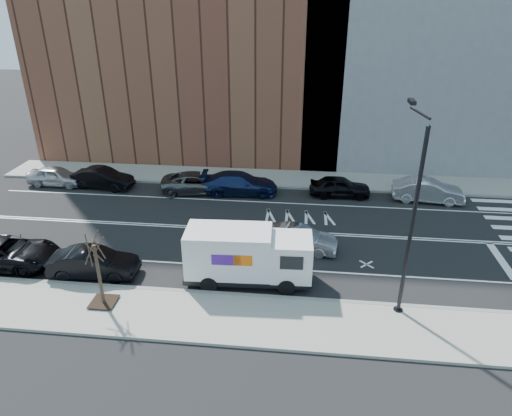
% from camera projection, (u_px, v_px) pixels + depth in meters
% --- Properties ---
extents(ground, '(120.00, 120.00, 0.00)m').
position_uv_depth(ground, '(265.00, 231.00, 28.85)').
color(ground, black).
rests_on(ground, ground).
extents(sidewalk_near, '(44.00, 3.60, 0.15)m').
position_uv_depth(sidewalk_near, '(247.00, 320.00, 20.93)').
color(sidewalk_near, gray).
rests_on(sidewalk_near, ground).
extents(sidewalk_far, '(44.00, 3.60, 0.15)m').
position_uv_depth(sidewalk_far, '(275.00, 178.00, 36.72)').
color(sidewalk_far, gray).
rests_on(sidewalk_far, ground).
extents(curb_near, '(44.00, 0.25, 0.17)m').
position_uv_depth(curb_near, '(252.00, 296.00, 22.54)').
color(curb_near, gray).
rests_on(curb_near, ground).
extents(curb_far, '(44.00, 0.25, 0.17)m').
position_uv_depth(curb_far, '(273.00, 187.00, 35.10)').
color(curb_far, gray).
rests_on(curb_far, ground).
extents(road_markings, '(40.00, 8.60, 0.01)m').
position_uv_depth(road_markings, '(265.00, 231.00, 28.85)').
color(road_markings, white).
rests_on(road_markings, ground).
extents(bldg_brick, '(26.00, 10.00, 22.00)m').
position_uv_depth(bldg_brick, '(189.00, 26.00, 38.90)').
color(bldg_brick, brown).
rests_on(bldg_brick, ground).
extents(bldg_concrete, '(20.00, 10.00, 26.00)m').
position_uv_depth(bldg_concrete, '(435.00, 1.00, 36.07)').
color(bldg_concrete, slate).
rests_on(bldg_concrete, ground).
extents(streetlight, '(0.44, 4.02, 9.34)m').
position_uv_depth(streetlight, '(411.00, 211.00, 19.78)').
color(streetlight, black).
rests_on(streetlight, ground).
extents(street_tree, '(1.20, 1.20, 3.75)m').
position_uv_depth(street_tree, '(100.00, 280.00, 21.38)').
color(street_tree, black).
rests_on(street_tree, ground).
extents(fedex_van, '(6.59, 2.54, 2.97)m').
position_uv_depth(fedex_van, '(247.00, 255.00, 23.20)').
color(fedex_van, black).
rests_on(fedex_van, ground).
extents(far_parked_a, '(4.45, 1.91, 1.50)m').
position_uv_depth(far_parked_a, '(56.00, 176.00, 35.36)').
color(far_parked_a, '#B1B2B6').
rests_on(far_parked_a, ground).
extents(far_parked_b, '(4.83, 2.21, 1.54)m').
position_uv_depth(far_parked_b, '(103.00, 178.00, 34.88)').
color(far_parked_b, black).
rests_on(far_parked_b, ground).
extents(far_parked_c, '(5.61, 3.15, 1.48)m').
position_uv_depth(far_parked_c, '(197.00, 183.00, 34.16)').
color(far_parked_c, '#515459').
rests_on(far_parked_c, ground).
extents(far_parked_d, '(5.74, 2.64, 1.62)m').
position_uv_depth(far_parked_d, '(240.00, 183.00, 33.84)').
color(far_parked_d, '#15224C').
rests_on(far_parked_d, ground).
extents(far_parked_e, '(4.46, 1.91, 1.50)m').
position_uv_depth(far_parked_e, '(340.00, 187.00, 33.43)').
color(far_parked_e, black).
rests_on(far_parked_e, ground).
extents(far_parked_f, '(5.06, 2.13, 1.63)m').
position_uv_depth(far_parked_f, '(428.00, 190.00, 32.62)').
color(far_parked_f, silver).
rests_on(far_parked_f, ground).
extents(driving_sedan, '(4.53, 2.07, 1.44)m').
position_uv_depth(driving_sedan, '(299.00, 239.00, 26.43)').
color(driving_sedan, '#A4A4A9').
rests_on(driving_sedan, ground).
extents(near_parked_rear_a, '(4.72, 1.86, 1.53)m').
position_uv_depth(near_parked_rear_a, '(94.00, 263.00, 24.00)').
color(near_parked_rear_a, black).
rests_on(near_parked_rear_a, ground).
extents(near_parked_rear_b, '(5.88, 2.83, 1.61)m').
position_uv_depth(near_parked_rear_b, '(4.00, 253.00, 24.89)').
color(near_parked_rear_b, black).
rests_on(near_parked_rear_b, ground).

